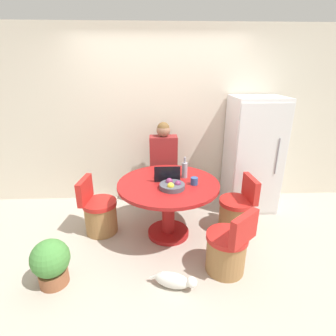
{
  "coord_description": "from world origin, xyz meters",
  "views": [
    {
      "loc": [
        -0.07,
        -2.57,
        2.02
      ],
      "look_at": [
        0.07,
        0.39,
        0.88
      ],
      "focal_mm": 28.0,
      "sensor_mm": 36.0,
      "label": 1
    }
  ],
  "objects_px": {
    "refrigerator": "(252,155)",
    "cat": "(174,280)",
    "chair_right_side": "(236,212)",
    "person_seated": "(163,161)",
    "laptop": "(167,177)",
    "fruit_bowl": "(172,186)",
    "dining_table": "(168,196)",
    "potted_plant": "(51,262)",
    "chair_left_side": "(99,214)",
    "bottle": "(185,170)",
    "chair_near_right_corner": "(228,250)"
  },
  "relations": [
    {
      "from": "refrigerator",
      "to": "laptop",
      "type": "relative_size",
      "value": 5.32
    },
    {
      "from": "person_seated",
      "to": "cat",
      "type": "bearing_deg",
      "value": 91.6
    },
    {
      "from": "fruit_bowl",
      "to": "potted_plant",
      "type": "bearing_deg",
      "value": -153.21
    },
    {
      "from": "person_seated",
      "to": "fruit_bowl",
      "type": "height_order",
      "value": "person_seated"
    },
    {
      "from": "fruit_bowl",
      "to": "bottle",
      "type": "xyz_separation_m",
      "value": [
        0.17,
        0.32,
        0.07
      ]
    },
    {
      "from": "fruit_bowl",
      "to": "cat",
      "type": "height_order",
      "value": "fruit_bowl"
    },
    {
      "from": "chair_near_right_corner",
      "to": "person_seated",
      "type": "distance_m",
      "value": 1.69
    },
    {
      "from": "chair_left_side",
      "to": "person_seated",
      "type": "xyz_separation_m",
      "value": [
        0.85,
        0.73,
        0.45
      ]
    },
    {
      "from": "chair_right_side",
      "to": "laptop",
      "type": "bearing_deg",
      "value": -96.11
    },
    {
      "from": "laptop",
      "to": "cat",
      "type": "xyz_separation_m",
      "value": [
        0.03,
        -0.98,
        -0.68
      ]
    },
    {
      "from": "refrigerator",
      "to": "fruit_bowl",
      "type": "distance_m",
      "value": 1.51
    },
    {
      "from": "chair_right_side",
      "to": "person_seated",
      "type": "height_order",
      "value": "person_seated"
    },
    {
      "from": "laptop",
      "to": "fruit_bowl",
      "type": "distance_m",
      "value": 0.26
    },
    {
      "from": "refrigerator",
      "to": "fruit_bowl",
      "type": "relative_size",
      "value": 5.75
    },
    {
      "from": "chair_right_side",
      "to": "chair_near_right_corner",
      "type": "bearing_deg",
      "value": -26.78
    },
    {
      "from": "chair_right_side",
      "to": "bottle",
      "type": "distance_m",
      "value": 0.89
    },
    {
      "from": "bottle",
      "to": "chair_left_side",
      "type": "bearing_deg",
      "value": -177.49
    },
    {
      "from": "refrigerator",
      "to": "chair_right_side",
      "type": "bearing_deg",
      "value": -119.89
    },
    {
      "from": "refrigerator",
      "to": "chair_near_right_corner",
      "type": "xyz_separation_m",
      "value": [
        -0.69,
        -1.4,
        -0.57
      ]
    },
    {
      "from": "refrigerator",
      "to": "cat",
      "type": "distance_m",
      "value": 2.17
    },
    {
      "from": "dining_table",
      "to": "potted_plant",
      "type": "relative_size",
      "value": 2.51
    },
    {
      "from": "dining_table",
      "to": "cat",
      "type": "relative_size",
      "value": 2.66
    },
    {
      "from": "person_seated",
      "to": "chair_near_right_corner",
      "type": "bearing_deg",
      "value": 112.08
    },
    {
      "from": "chair_left_side",
      "to": "bottle",
      "type": "bearing_deg",
      "value": -80.64
    },
    {
      "from": "chair_near_right_corner",
      "to": "bottle",
      "type": "relative_size",
      "value": 2.78
    },
    {
      "from": "refrigerator",
      "to": "person_seated",
      "type": "relative_size",
      "value": 1.27
    },
    {
      "from": "refrigerator",
      "to": "potted_plant",
      "type": "relative_size",
      "value": 3.39
    },
    {
      "from": "chair_right_side",
      "to": "person_seated",
      "type": "distance_m",
      "value": 1.28
    },
    {
      "from": "person_seated",
      "to": "potted_plant",
      "type": "xyz_separation_m",
      "value": [
        -1.14,
        -1.61,
        -0.45
      ]
    },
    {
      "from": "chair_left_side",
      "to": "chair_right_side",
      "type": "height_order",
      "value": "same"
    },
    {
      "from": "chair_left_side",
      "to": "bottle",
      "type": "xyz_separation_m",
      "value": [
        1.1,
        0.05,
        0.57
      ]
    },
    {
      "from": "chair_left_side",
      "to": "fruit_bowl",
      "type": "xyz_separation_m",
      "value": [
        0.92,
        -0.27,
        0.5
      ]
    },
    {
      "from": "dining_table",
      "to": "bottle",
      "type": "distance_m",
      "value": 0.39
    },
    {
      "from": "laptop",
      "to": "potted_plant",
      "type": "distance_m",
      "value": 1.54
    },
    {
      "from": "refrigerator",
      "to": "cat",
      "type": "relative_size",
      "value": 3.6
    },
    {
      "from": "chair_left_side",
      "to": "laptop",
      "type": "distance_m",
      "value": 1.01
    },
    {
      "from": "chair_left_side",
      "to": "chair_right_side",
      "type": "bearing_deg",
      "value": -84.53
    },
    {
      "from": "dining_table",
      "to": "potted_plant",
      "type": "height_order",
      "value": "dining_table"
    },
    {
      "from": "chair_near_right_corner",
      "to": "chair_left_side",
      "type": "relative_size",
      "value": 1.0
    },
    {
      "from": "fruit_bowl",
      "to": "potted_plant",
      "type": "distance_m",
      "value": 1.45
    },
    {
      "from": "refrigerator",
      "to": "chair_left_side",
      "type": "height_order",
      "value": "refrigerator"
    },
    {
      "from": "dining_table",
      "to": "cat",
      "type": "distance_m",
      "value": 1.0
    },
    {
      "from": "refrigerator",
      "to": "fruit_bowl",
      "type": "height_order",
      "value": "refrigerator"
    },
    {
      "from": "chair_near_right_corner",
      "to": "person_seated",
      "type": "xyz_separation_m",
      "value": [
        -0.61,
        1.51,
        0.45
      ]
    },
    {
      "from": "chair_near_right_corner",
      "to": "cat",
      "type": "relative_size",
      "value": 1.62
    },
    {
      "from": "bottle",
      "to": "cat",
      "type": "bearing_deg",
      "value": -100.62
    },
    {
      "from": "fruit_bowl",
      "to": "bottle",
      "type": "bearing_deg",
      "value": 61.05
    },
    {
      "from": "chair_near_right_corner",
      "to": "bottle",
      "type": "xyz_separation_m",
      "value": [
        -0.37,
        0.83,
        0.57
      ]
    },
    {
      "from": "dining_table",
      "to": "person_seated",
      "type": "distance_m",
      "value": 0.85
    },
    {
      "from": "chair_right_side",
      "to": "fruit_bowl",
      "type": "xyz_separation_m",
      "value": [
        -0.86,
        -0.23,
        0.5
      ]
    }
  ]
}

